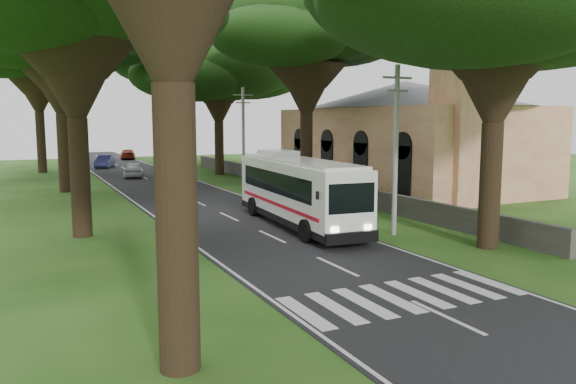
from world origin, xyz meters
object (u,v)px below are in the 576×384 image
at_px(church, 406,127).
at_px(pole_mid, 243,136).
at_px(pole_far, 179,132).
at_px(pole_near, 396,147).
at_px(distant_car_b, 105,161).
at_px(distant_car_c, 128,154).
at_px(pedestrian, 162,217).
at_px(coach_bus, 298,190).
at_px(distant_car_a, 134,170).

bearing_deg(church, pole_mid, 160.19).
relative_size(pole_mid, pole_far, 1.00).
xyz_separation_m(pole_near, pole_far, (0.00, 40.00, 0.00)).
bearing_deg(distant_car_b, pole_far, -16.17).
distance_m(pole_near, pole_far, 40.00).
bearing_deg(pole_mid, pole_far, 90.00).
distance_m(church, pole_far, 27.41).
xyz_separation_m(distant_car_c, pedestrian, (-7.58, -54.20, 0.20)).
relative_size(pole_near, distant_car_c, 1.69).
distance_m(coach_bus, distant_car_c, 54.56).
height_order(distant_car_b, distant_car_c, distant_car_b).
bearing_deg(pole_far, pole_mid, -90.00).
bearing_deg(distant_car_b, pole_near, -61.12).
xyz_separation_m(coach_bus, pedestrian, (-6.96, 0.34, -0.96)).
bearing_deg(distant_car_b, distant_car_c, 89.87).
height_order(pole_far, coach_bus, pole_far).
relative_size(pole_near, pole_mid, 1.00).
bearing_deg(pedestrian, distant_car_c, -1.86).
height_order(pole_near, pole_far, same).
bearing_deg(pedestrian, church, -57.51).
relative_size(pole_mid, distant_car_c, 1.69).
distance_m(distant_car_a, distant_car_b, 12.54).
bearing_deg(pole_far, pole_near, -90.00).
bearing_deg(distant_car_a, pole_far, -117.99).
relative_size(distant_car_a, distant_car_c, 0.92).
xyz_separation_m(pole_near, distant_car_c, (-2.51, 58.61, -3.46)).
distance_m(pole_far, distant_car_c, 19.10).
height_order(distant_car_a, distant_car_b, distant_car_a).
height_order(church, coach_bus, church).
bearing_deg(distant_car_b, church, -36.80).
height_order(church, distant_car_a, church).
relative_size(coach_bus, distant_car_b, 2.74).
xyz_separation_m(coach_bus, distant_car_c, (0.62, 54.55, -1.15)).
bearing_deg(distant_car_a, church, 150.42).
xyz_separation_m(pole_mid, distant_car_b, (-7.31, 25.29, -3.43)).
bearing_deg(distant_car_a, distant_car_b, -72.21).
height_order(church, distant_car_b, church).
bearing_deg(pole_mid, pole_near, -90.00).
distance_m(pole_mid, coach_bus, 16.40).
bearing_deg(pole_near, distant_car_b, 99.17).
bearing_deg(church, distant_car_b, 123.49).
height_order(church, distant_car_c, church).
xyz_separation_m(distant_car_a, pedestrian, (-3.78, -28.38, 0.15)).
relative_size(pole_mid, distant_car_a, 1.85).
bearing_deg(coach_bus, distant_car_a, 100.23).
relative_size(church, pole_near, 3.00).
bearing_deg(coach_bus, distant_car_b, 99.72).
relative_size(pole_mid, distant_car_b, 1.83).
xyz_separation_m(pole_far, distant_car_c, (-2.51, 18.61, -3.46)).
bearing_deg(pole_far, coach_bus, -94.97).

